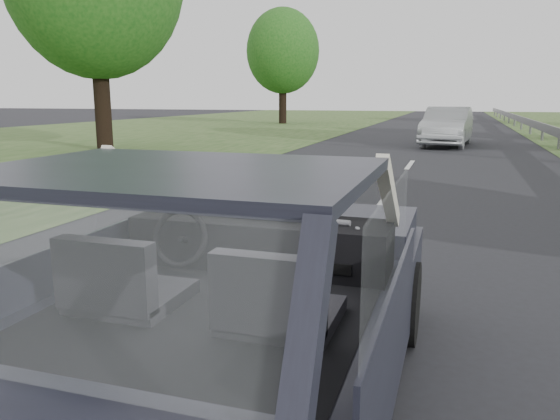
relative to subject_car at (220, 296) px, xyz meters
The scene contains 9 objects.
subject_car is the anchor object (origin of this frame).
dashboard 0.64m from the subject_car, 90.00° to the left, with size 1.58×0.45×0.30m, color black.
driver_seat 0.52m from the subject_car, 144.06° to the right, with size 0.50×0.72×0.42m, color #27262C.
passenger_seat 0.52m from the subject_car, 35.94° to the right, with size 0.50×0.72×0.42m, color #27262C.
steering_wheel 0.55m from the subject_car, 140.48° to the left, with size 0.36×0.36×0.04m, color black.
cat 0.73m from the subject_car, 80.33° to the left, with size 0.55×0.17×0.25m, color gray.
other_car 18.40m from the subject_car, 87.64° to the left, with size 1.67×4.24×1.39m, color #B9BCC1.
tree_5 16.90m from the subject_car, 127.40° to the left, with size 5.58×5.58×8.45m, color #184E15, non-canonical shape.
tree_6 34.48m from the subject_car, 107.05° to the left, with size 4.77×4.77×7.23m, color #184E15, non-canonical shape.
Camera 1 is at (1.11, -2.44, 1.73)m, focal length 35.00 mm.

